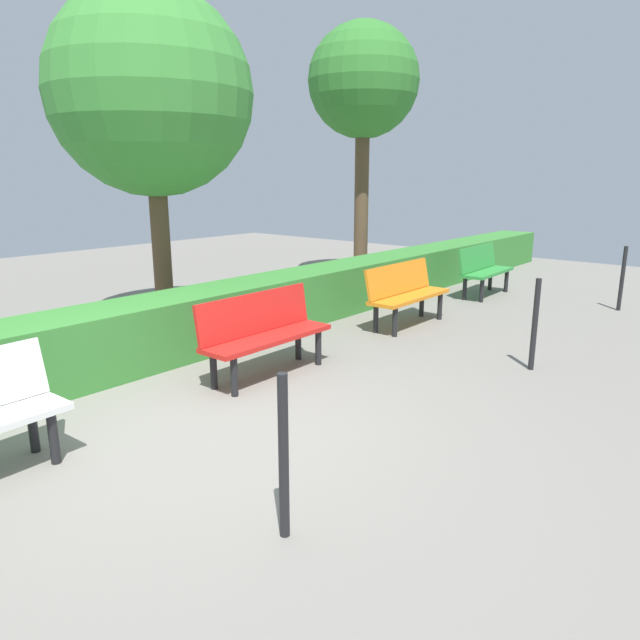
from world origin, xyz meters
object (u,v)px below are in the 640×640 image
at_px(bench_orange, 405,291).
at_px(tree_mid, 151,94).
at_px(bench_red, 263,330).
at_px(bench_green, 483,268).
at_px(tree_near, 363,84).

distance_m(bench_orange, tree_mid, 4.22).
xyz_separation_m(bench_orange, bench_red, (2.74, -0.02, 0.00)).
distance_m(bench_green, tree_mid, 6.00).
bearing_deg(bench_orange, bench_red, -0.61).
height_order(bench_orange, tree_near, tree_near).
relative_size(bench_green, bench_orange, 0.94).
bearing_deg(tree_near, bench_red, 26.19).
height_order(bench_red, tree_near, tree_near).
bearing_deg(bench_green, bench_orange, -0.63).
bearing_deg(tree_mid, tree_near, -179.49).
height_order(bench_green, bench_red, same).
relative_size(bench_green, tree_near, 0.30).
distance_m(bench_red, tree_mid, 3.67).
xyz_separation_m(bench_orange, tree_mid, (2.15, -2.57, 2.57)).
bearing_deg(tree_near, tree_mid, 0.51).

